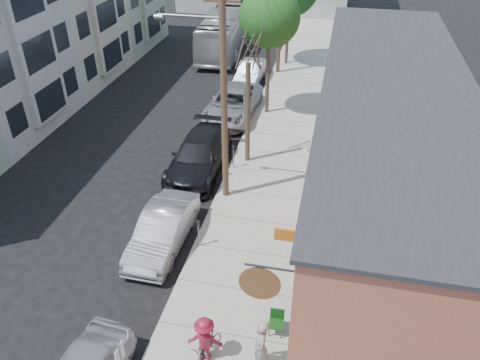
% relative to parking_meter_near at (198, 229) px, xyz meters
% --- Properties ---
extents(ground, '(120.00, 120.00, 0.00)m').
position_rel_parking_meter_near_xyz_m(ground, '(-2.25, -1.94, -0.98)').
color(ground, black).
extents(sidewalk, '(4.50, 58.00, 0.15)m').
position_rel_parking_meter_near_xyz_m(sidewalk, '(2.00, 9.06, -0.91)').
color(sidewalk, '#9D9D91').
rests_on(sidewalk, ground).
extents(cafe_building, '(6.60, 20.20, 6.61)m').
position_rel_parking_meter_near_xyz_m(cafe_building, '(6.74, 3.06, 2.32)').
color(cafe_building, '#B05C41').
rests_on(cafe_building, ground).
extents(apartment_row, '(6.30, 32.00, 9.00)m').
position_rel_parking_meter_near_xyz_m(apartment_row, '(-14.10, 12.06, 3.52)').
color(apartment_row, '#96A98F').
rests_on(apartment_row, ground).
extents(parking_meter_near, '(0.14, 0.14, 1.24)m').
position_rel_parking_meter_near_xyz_m(parking_meter_near, '(0.00, 0.00, 0.00)').
color(parking_meter_near, slate).
rests_on(parking_meter_near, sidewalk).
extents(parking_meter_far, '(0.14, 0.14, 1.24)m').
position_rel_parking_meter_near_xyz_m(parking_meter_far, '(0.00, 6.11, 0.00)').
color(parking_meter_far, slate).
rests_on(parking_meter_far, sidewalk).
extents(utility_pole_near, '(3.57, 0.28, 10.00)m').
position_rel_parking_meter_near_xyz_m(utility_pole_near, '(0.14, 3.70, 4.43)').
color(utility_pole_near, '#503A28').
rests_on(utility_pole_near, sidewalk).
extents(tree_bare, '(0.24, 0.24, 5.21)m').
position_rel_parking_meter_near_xyz_m(tree_bare, '(0.55, 6.98, 1.77)').
color(tree_bare, '#44392C').
rests_on(tree_bare, sidewalk).
extents(tree_leafy_mid, '(3.45, 3.45, 7.50)m').
position_rel_parking_meter_near_xyz_m(tree_leafy_mid, '(0.55, 13.00, 4.92)').
color(tree_leafy_mid, '#44392C').
rests_on(tree_leafy_mid, sidewalk).
extents(patio_chair_a, '(0.53, 0.53, 0.88)m').
position_rel_parking_meter_near_xyz_m(patio_chair_a, '(3.63, -3.56, -0.39)').
color(patio_chair_a, '#134613').
rests_on(patio_chair_a, sidewalk).
extents(patron_grey, '(0.65, 0.82, 1.97)m').
position_rel_parking_meter_near_xyz_m(patron_grey, '(3.35, -4.93, 0.15)').
color(patron_grey, gray).
rests_on(patron_grey, sidewalk).
extents(cyclist, '(1.13, 0.71, 1.68)m').
position_rel_parking_meter_near_xyz_m(cyclist, '(1.67, -4.93, 0.01)').
color(cyclist, maroon).
rests_on(cyclist, sidewalk).
extents(cyclist_bike, '(0.60, 1.71, 0.90)m').
position_rel_parking_meter_near_xyz_m(cyclist_bike, '(1.67, -4.93, -0.38)').
color(cyclist_bike, black).
rests_on(cyclist_bike, sidewalk).
extents(car_1, '(1.73, 4.77, 1.56)m').
position_rel_parking_meter_near_xyz_m(car_1, '(-1.45, -0.09, -0.20)').
color(car_1, '#AEAEB6').
rests_on(car_1, ground).
extents(car_2, '(2.43, 5.93, 1.72)m').
position_rel_parking_meter_near_xyz_m(car_2, '(-1.66, 5.74, -0.12)').
color(car_2, black).
rests_on(car_2, ground).
extents(car_3, '(2.94, 6.12, 1.68)m').
position_rel_parking_meter_near_xyz_m(car_3, '(-1.45, 12.23, -0.14)').
color(car_3, '#9B9DA2').
rests_on(car_3, ground).
extents(car_4, '(1.69, 4.58, 1.50)m').
position_rel_parking_meter_near_xyz_m(car_4, '(-1.45, 18.03, -0.23)').
color(car_4, '#A5A8AD').
rests_on(car_4, ground).
extents(bus, '(3.43, 12.20, 3.36)m').
position_rel_parking_meter_near_xyz_m(bus, '(-4.92, 24.99, 0.70)').
color(bus, silver).
rests_on(bus, ground).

